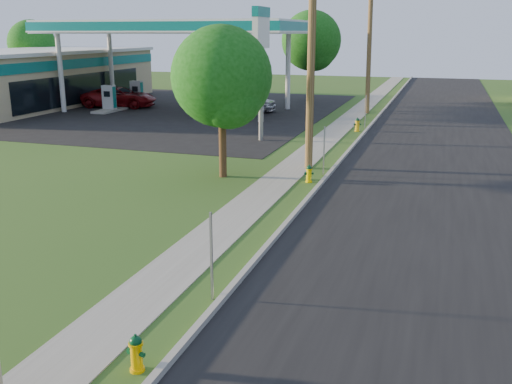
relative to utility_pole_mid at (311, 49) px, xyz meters
The scene contains 24 objects.
road 9.97m from the utility_pole_mid, 53.92° to the right, with size 8.00×120.00×0.02m, color black.
curb 8.60m from the utility_pole_mid, 81.07° to the right, with size 0.15×120.00×0.15m, color gray.
sidewalk 8.59m from the utility_pole_mid, 95.31° to the right, with size 1.50×120.00×0.03m, color gray.
forecourt 22.06m from the utility_pole_mid, 135.75° to the left, with size 26.00×28.00×0.02m, color black.
utility_pole_mid is the anchor object (origin of this frame).
utility_pole_far 18.00m from the utility_pole_mid, 90.00° to the left, with size 1.40×0.32×9.50m.
sign_post_near 13.42m from the utility_pole_mid, 86.20° to the right, with size 0.05×0.04×2.00m, color gray.
sign_post_mid 4.17m from the utility_pole_mid, 49.64° to the right, with size 0.05×0.04×2.00m, color gray.
sign_post_far 11.91m from the utility_pole_mid, 85.66° to the left, with size 0.05×0.04×2.00m, color gray.
gas_canopy 20.14m from the utility_pole_mid, 131.78° to the left, with size 18.18×9.18×6.40m.
fuel_pump_nw 22.52m from the utility_pole_mid, 144.01° to the left, with size 1.20×3.20×1.90m.
fuel_pump_ne 16.31m from the utility_pole_mid, 124.40° to the left, with size 1.20×3.20×1.90m.
fuel_pump_sw 25.05m from the utility_pole_mid, 136.48° to the left, with size 1.20×3.20×1.90m.
fuel_pump_se 19.65m from the utility_pole_mid, 117.63° to the left, with size 1.20×3.20×1.90m.
convenience_store 30.48m from the utility_pole_mid, 150.38° to the left, with size 10.40×22.40×4.25m.
price_pylon 6.76m from the utility_pole_mid, 125.34° to the left, with size 0.34×2.04×6.85m.
tree_verge 4.00m from the utility_pole_mid, 137.62° to the right, with size 3.91×3.91×5.93m.
tree_lot 24.44m from the utility_pole_mid, 102.71° to the left, with size 4.86×4.86×7.37m.
tree_back 40.52m from the utility_pole_mid, 144.18° to the left, with size 4.47×4.47×6.78m.
hydrant_near 16.39m from the utility_pole_mid, 87.61° to the right, with size 0.36×0.32×0.70m.
hydrant_mid 5.19m from the utility_pole_mid, 76.52° to the right, with size 0.36×0.32×0.70m.
hydrant_far 11.03m from the utility_pole_mid, 86.75° to the left, with size 0.42×0.38×0.82m.
car_red 24.45m from the utility_pole_mid, 140.24° to the left, with size 2.59×5.61×1.56m, color #6B090C.
car_silver 18.62m from the utility_pole_mid, 118.18° to the left, with size 1.91×4.74×1.61m, color silver.
Camera 1 is at (4.70, -6.26, 5.63)m, focal length 40.00 mm.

